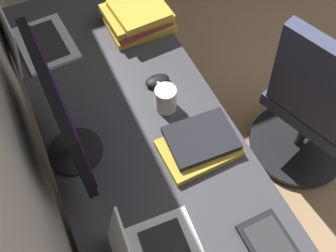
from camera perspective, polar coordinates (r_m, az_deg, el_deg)
The scene contains 9 objects.
desk at distance 1.41m, azimuth -1.86°, elevation -7.02°, with size 2.19×0.70×0.73m.
drawer_pedestal at distance 1.64m, azimuth 0.61°, elevation -18.25°, with size 0.40×0.51×0.69m.
monitor_primary at distance 1.21m, azimuth -16.20°, elevation 1.98°, with size 0.50×0.20×0.44m.
laptop_leftmost at distance 1.77m, azimuth -20.31°, elevation 12.33°, with size 0.34×0.30×0.23m.
mouse_main at distance 1.55m, azimuth -1.65°, elevation 6.97°, with size 0.06×0.10×0.03m, color black.
book_stack_near at distance 1.76m, azimuth -4.53°, elevation 16.32°, with size 0.26×0.30×0.12m.
book_stack_far at distance 1.37m, azimuth 4.90°, elevation -2.80°, with size 0.22×0.29×0.06m.
coffee_mug at distance 1.44m, azimuth -0.40°, elevation 4.25°, with size 0.12×0.08×0.11m.
office_chair at distance 1.95m, azimuth 21.36°, elevation 2.41°, with size 0.56×0.60×0.97m.
Camera 1 is at (-0.25, 1.90, 1.93)m, focal length 39.68 mm.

